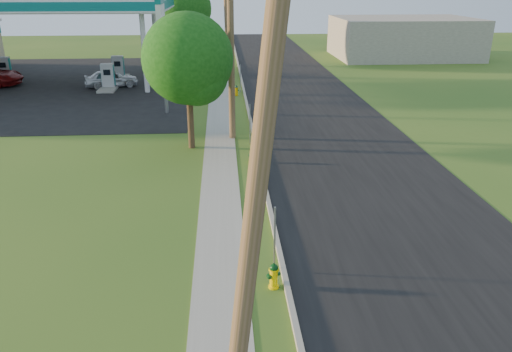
{
  "coord_description": "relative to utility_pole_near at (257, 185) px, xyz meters",
  "views": [
    {
      "loc": [
        -1.07,
        -7.72,
        7.59
      ],
      "look_at": [
        0.0,
        8.0,
        1.4
      ],
      "focal_mm": 35.0,
      "sensor_mm": 36.0,
      "label": 1
    }
  ],
  "objects": [
    {
      "name": "road",
      "position": [
        5.1,
        11.0,
        -4.79
      ],
      "size": [
        8.0,
        120.0,
        0.02
      ],
      "primitive_type": "cube",
      "color": "black",
      "rests_on": "ground"
    },
    {
      "name": "curb",
      "position": [
        1.1,
        11.0,
        -4.73
      ],
      "size": [
        0.15,
        120.0,
        0.15
      ],
      "primitive_type": "cube",
      "color": "gray",
      "rests_on": "ground"
    },
    {
      "name": "sidewalk",
      "position": [
        -0.65,
        11.0,
        -4.79
      ],
      "size": [
        1.5,
        120.0,
        0.03
      ],
      "primitive_type": "cube",
      "color": "gray",
      "rests_on": "ground"
    },
    {
      "name": "forecourt",
      "position": [
        -15.4,
        33.0,
        -4.79
      ],
      "size": [
        26.0,
        28.0,
        0.02
      ],
      "primitive_type": "cube",
      "color": "black",
      "rests_on": "ground"
    },
    {
      "name": "utility_pole_near",
      "position": [
        0.0,
        0.0,
        0.0
      ],
      "size": [
        1.4,
        0.32,
        9.48
      ],
      "color": "brown",
      "rests_on": "ground"
    },
    {
      "name": "utility_pole_mid",
      "position": [
        -0.0,
        18.0,
        0.15
      ],
      "size": [
        1.4,
        0.32,
        9.8
      ],
      "color": "brown",
      "rests_on": "ground"
    },
    {
      "name": "utility_pole_far",
      "position": [
        -0.0,
        36.0,
        0.0
      ],
      "size": [
        1.4,
        0.32,
        9.5
      ],
      "color": "brown",
      "rests_on": "ground"
    },
    {
      "name": "sign_post_near",
      "position": [
        0.85,
        5.2,
        -3.8
      ],
      "size": [
        0.05,
        0.04,
        2.0
      ],
      "primitive_type": "cube",
      "color": "gray",
      "rests_on": "ground"
    },
    {
      "name": "sign_post_mid",
      "position": [
        0.85,
        17.0,
        -3.8
      ],
      "size": [
        0.05,
        0.04,
        2.0
      ],
      "primitive_type": "cube",
      "color": "gray",
      "rests_on": "ground"
    },
    {
      "name": "sign_post_far",
      "position": [
        0.85,
        29.2,
        -3.8
      ],
      "size": [
        0.05,
        0.04,
        2.0
      ],
      "primitive_type": "cube",
      "color": "gray",
      "rests_on": "ground"
    },
    {
      "name": "gas_canopy",
      "position": [
        -13.4,
        33.0,
        1.09
      ],
      "size": [
        18.18,
        9.18,
        6.4
      ],
      "color": "silver",
      "rests_on": "ground"
    },
    {
      "name": "fuel_pump_ne",
      "position": [
        -8.9,
        31.0,
        -4.08
      ],
      "size": [
        1.2,
        3.2,
        1.9
      ],
      "color": "gray",
      "rests_on": "ground"
    },
    {
      "name": "fuel_pump_sw",
      "position": [
        -17.9,
        35.0,
        -4.08
      ],
      "size": [
        1.2,
        3.2,
        1.9
      ],
      "color": "gray",
      "rests_on": "ground"
    },
    {
      "name": "fuel_pump_se",
      "position": [
        -8.9,
        35.0,
        -4.08
      ],
      "size": [
        1.2,
        3.2,
        1.9
      ],
      "color": "gray",
      "rests_on": "ground"
    },
    {
      "name": "price_pylon",
      "position": [
        -3.9,
        23.5,
        0.63
      ],
      "size": [
        0.34,
        2.04,
        6.85
      ],
      "color": "gray",
      "rests_on": "ground"
    },
    {
      "name": "distant_building",
      "position": [
        18.6,
        46.0,
        -2.8
      ],
      "size": [
        14.0,
        10.0,
        4.0
      ],
      "primitive_type": "cube",
      "color": "gray",
      "rests_on": "ground"
    },
    {
      "name": "tree_verge",
      "position": [
        -1.92,
        16.48,
        -0.71
      ],
      "size": [
        4.19,
        4.19,
        6.35
      ],
      "color": "#3A2B19",
      "rests_on": "ground"
    },
    {
      "name": "tree_lot",
      "position": [
        -3.74,
        42.44,
        0.15
      ],
      "size": [
        5.07,
        5.07,
        7.69
      ],
      "color": "#3A2B19",
      "rests_on": "ground"
    },
    {
      "name": "hydrant_near",
      "position": [
        0.76,
        4.45,
        -4.44
      ],
      "size": [
        0.38,
        0.34,
        0.74
      ],
      "color": "#F8D000",
      "rests_on": "ground"
    },
    {
      "name": "hydrant_mid",
      "position": [
        0.8,
        14.19,
        -4.47
      ],
      "size": [
        0.35,
        0.31,
        0.68
      ],
      "color": "yellow",
      "rests_on": "ground"
    },
    {
      "name": "hydrant_far",
      "position": [
        0.51,
        28.16,
        -4.44
      ],
      "size": [
        0.39,
        0.34,
        0.74
      ],
      "color": "#DFA203",
      "rests_on": "ground"
    },
    {
      "name": "car_silver",
      "position": [
        -8.87,
        31.82,
        -4.14
      ],
      "size": [
        4.18,
        2.57,
        1.33
      ],
      "primitive_type": "imported",
      "rotation": [
        0.0,
        0.0,
        1.84
      ],
      "color": "silver",
      "rests_on": "ground"
    }
  ]
}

